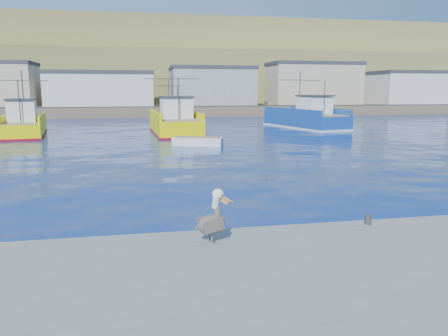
{
  "coord_description": "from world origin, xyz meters",
  "views": [
    {
      "loc": [
        -3.53,
        -14.75,
        4.4
      ],
      "look_at": [
        -0.25,
        2.16,
        1.32
      ],
      "focal_mm": 35.0,
      "sensor_mm": 36.0,
      "label": 1
    }
  ],
  "objects_px": {
    "trawler_yellow_b": "(175,123)",
    "trawler_blue": "(306,118)",
    "skiff_mid": "(198,142)",
    "boat_orange": "(172,116)",
    "trawler_yellow_a": "(24,125)",
    "pelican": "(213,220)"
  },
  "relations": [
    {
      "from": "trawler_yellow_a",
      "to": "boat_orange",
      "type": "distance_m",
      "value": 19.73
    },
    {
      "from": "skiff_mid",
      "to": "trawler_yellow_b",
      "type": "bearing_deg",
      "value": 95.46
    },
    {
      "from": "trawler_yellow_a",
      "to": "skiff_mid",
      "type": "relative_size",
      "value": 2.62
    },
    {
      "from": "trawler_yellow_a",
      "to": "boat_orange",
      "type": "xyz_separation_m",
      "value": [
        15.33,
        12.43,
        -0.01
      ]
    },
    {
      "from": "trawler_yellow_b",
      "to": "trawler_blue",
      "type": "relative_size",
      "value": 0.95
    },
    {
      "from": "trawler_yellow_b",
      "to": "boat_orange",
      "type": "bearing_deg",
      "value": 86.9
    },
    {
      "from": "trawler_blue",
      "to": "boat_orange",
      "type": "xyz_separation_m",
      "value": [
        -15.24,
        8.79,
        -0.11
      ]
    },
    {
      "from": "trawler_yellow_b",
      "to": "boat_orange",
      "type": "relative_size",
      "value": 1.55
    },
    {
      "from": "trawler_blue",
      "to": "skiff_mid",
      "type": "distance_m",
      "value": 20.97
    },
    {
      "from": "boat_orange",
      "to": "pelican",
      "type": "bearing_deg",
      "value": -93.01
    },
    {
      "from": "skiff_mid",
      "to": "trawler_blue",
      "type": "bearing_deg",
      "value": 44.48
    },
    {
      "from": "trawler_yellow_a",
      "to": "trawler_yellow_b",
      "type": "relative_size",
      "value": 0.88
    },
    {
      "from": "trawler_yellow_a",
      "to": "trawler_yellow_b",
      "type": "height_order",
      "value": "trawler_yellow_b"
    },
    {
      "from": "trawler_yellow_a",
      "to": "boat_orange",
      "type": "relative_size",
      "value": 1.37
    },
    {
      "from": "trawler_blue",
      "to": "skiff_mid",
      "type": "relative_size",
      "value": 3.12
    },
    {
      "from": "trawler_yellow_a",
      "to": "trawler_blue",
      "type": "distance_m",
      "value": 30.78
    },
    {
      "from": "pelican",
      "to": "trawler_yellow_b",
      "type": "bearing_deg",
      "value": 87.02
    },
    {
      "from": "trawler_yellow_b",
      "to": "boat_orange",
      "type": "xyz_separation_m",
      "value": [
        0.71,
        13.04,
        -0.1
      ]
    },
    {
      "from": "trawler_yellow_b",
      "to": "boat_orange",
      "type": "height_order",
      "value": "trawler_yellow_b"
    },
    {
      "from": "trawler_yellow_b",
      "to": "boat_orange",
      "type": "distance_m",
      "value": 13.06
    },
    {
      "from": "skiff_mid",
      "to": "pelican",
      "type": "xyz_separation_m",
      "value": [
        -2.78,
        -23.88,
        0.82
      ]
    },
    {
      "from": "boat_orange",
      "to": "pelican",
      "type": "height_order",
      "value": "boat_orange"
    }
  ]
}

